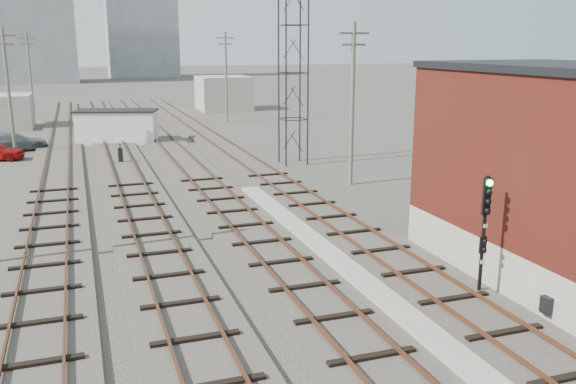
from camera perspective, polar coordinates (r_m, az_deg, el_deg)
name	(u,v)px	position (r m, az deg, el deg)	size (l,w,h in m)	color
ground	(161,122)	(63.98, -11.84, 6.38)	(320.00, 320.00, 0.00)	#282621
track_right	(235,154)	(43.97, -4.97, 3.52)	(3.20, 90.00, 0.39)	#332D28
track_mid_right	(179,158)	(43.19, -10.13, 3.17)	(3.20, 90.00, 0.39)	#332D28
track_mid_left	(120,161)	(42.77, -15.43, 2.78)	(3.20, 90.00, 0.39)	#332D28
track_left	(57,165)	(42.72, -20.78, 2.37)	(3.20, 90.00, 0.39)	#332D28
platform_curb	(363,284)	(20.51, 7.04, -8.53)	(0.90, 28.00, 0.26)	gray
lattice_tower	(293,49)	(40.32, 0.49, 13.22)	(1.60, 1.60, 15.00)	black
utility_pole_left_b	(8,88)	(48.29, -24.71, 8.86)	(1.80, 0.24, 9.00)	#595147
utility_pole_left_c	(30,72)	(73.19, -22.99, 10.27)	(1.80, 0.24, 9.00)	#595147
utility_pole_right_a	(352,100)	(34.35, 6.04, 8.54)	(1.80, 0.24, 9.00)	#595147
utility_pole_right_b	(226,75)	(62.76, -5.81, 10.87)	(1.80, 0.24, 9.00)	#595147
apartment_left	(15,7)	(138.53, -24.15, 15.54)	(22.00, 14.00, 30.00)	gray
apartment_right	(141,21)	(153.91, -13.61, 15.28)	(16.00, 12.00, 26.00)	gray
shed_right	(224,93)	(75.17, -6.04, 9.19)	(6.00, 6.00, 4.00)	gray
signal_mast	(484,227)	(19.93, 17.91, -3.18)	(0.40, 0.41, 3.94)	gray
switch_stand	(120,155)	(42.08, -15.40, 3.33)	(0.31, 0.31, 1.33)	black
site_trailer	(117,126)	(51.37, -15.68, 5.94)	(6.90, 4.47, 2.68)	silver
car_grey	(14,142)	(50.19, -24.23, 4.29)	(1.90, 4.67, 1.35)	slate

